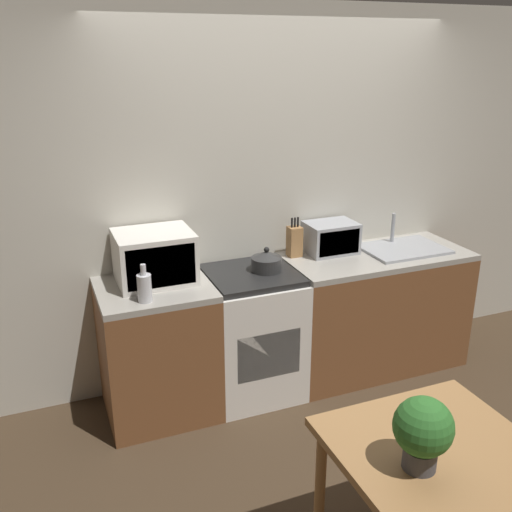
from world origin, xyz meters
name	(u,v)px	position (x,y,z in m)	size (l,w,h in m)	color
ground_plane	(337,432)	(0.00, 0.00, 0.00)	(16.00, 16.00, 0.00)	#3D2D1E
wall_back	(276,198)	(0.00, 1.00, 1.30)	(10.00, 0.06, 2.60)	beige
counter_left_run	(158,350)	(-0.98, 0.66, 0.45)	(0.71, 0.62, 0.90)	brown
counter_right_run	(373,310)	(0.66, 0.66, 0.45)	(1.36, 0.62, 0.90)	brown
stove_range	(252,333)	(-0.32, 0.66, 0.45)	(0.61, 0.62, 0.90)	silver
kettle	(266,261)	(-0.22, 0.66, 0.97)	(0.20, 0.20, 0.17)	#2D2D2D
microwave	(155,257)	(-0.95, 0.75, 1.06)	(0.48, 0.40, 0.33)	silver
bottle	(144,287)	(-1.08, 0.46, 0.99)	(0.08, 0.08, 0.23)	silver
knife_block	(294,241)	(0.08, 0.85, 1.01)	(0.09, 0.09, 0.29)	#9E7042
toaster_oven	(331,238)	(0.35, 0.82, 1.01)	(0.36, 0.26, 0.22)	#999BA0
sink_basin	(403,248)	(0.88, 0.67, 0.91)	(0.59, 0.43, 0.24)	#999BA0
dining_table	(436,468)	(-0.19, -1.10, 0.65)	(0.83, 0.80, 0.74)	#9E7042
potted_plant	(423,430)	(-0.33, -1.16, 0.92)	(0.24, 0.24, 0.31)	#424247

